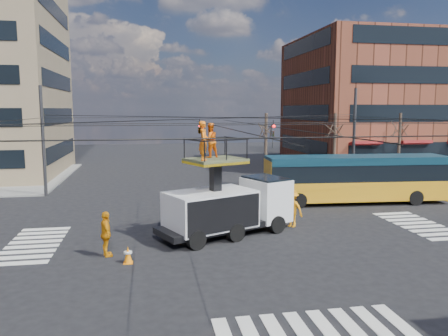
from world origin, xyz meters
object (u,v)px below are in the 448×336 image
Objects in this scene: city_bus at (356,178)px; worker_ground at (106,234)px; utility_truck at (229,197)px; traffic_cone at (128,255)px; flagger at (292,209)px.

city_bus reaches higher than worker_ground.
utility_truck is 10.21× the size of traffic_cone.
utility_truck reaches higher than traffic_cone.
flagger is at bearing -136.76° from city_bus.
flagger is at bearing -86.24° from worker_ground.
utility_truck reaches higher than city_bus.
utility_truck is at bearing -82.95° from worker_ground.
flagger is at bearing -10.92° from utility_truck.
utility_truck is 6.14m from traffic_cone.
city_bus is 8.11m from flagger.
city_bus reaches higher than traffic_cone.
worker_ground is 0.98× the size of flagger.
city_bus is 17.51m from traffic_cone.
city_bus is at bearing 89.39° from flagger.
utility_truck is 6.35m from worker_ground.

